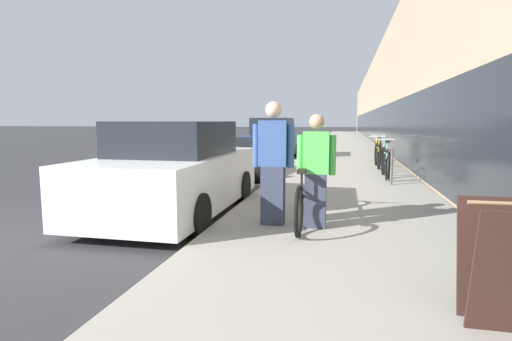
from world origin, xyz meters
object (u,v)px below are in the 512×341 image
tandem_bicycle (305,197)px  cruiser_bike_nearest (385,162)px  person_rider (316,171)px  parked_sedan_far (273,141)px  sandwich_board_sign (507,264)px  cruiser_bike_middle (378,155)px  cruiser_bike_farthest (379,150)px  parked_sedan_curbside (176,172)px  vintage_roadster_curbside (241,159)px  person_bystander (273,163)px  bike_rack_hoop (391,162)px

tandem_bicycle → cruiser_bike_nearest: bearing=72.5°
person_rider → parked_sedan_far: size_ratio=0.34×
cruiser_bike_nearest → sandwich_board_sign: cruiser_bike_nearest is taller
cruiser_bike_middle → cruiser_bike_farthest: (0.20, 2.20, -0.01)m
cruiser_bike_nearest → parked_sedan_curbside: parked_sedan_curbside is taller
cruiser_bike_nearest → person_rider: bearing=-104.9°
cruiser_bike_farthest → vintage_roadster_curbside: vintage_roadster_curbside is taller
cruiser_bike_middle → parked_sedan_curbside: size_ratio=0.46×
cruiser_bike_farthest → sandwich_board_sign: size_ratio=1.99×
sandwich_board_sign → parked_sedan_far: size_ratio=0.20×
sandwich_board_sign → vintage_roadster_curbside: bearing=116.6°
vintage_roadster_curbside → parked_sedan_far: 5.48m
person_bystander → cruiser_bike_middle: person_bystander is taller
bike_rack_hoop → tandem_bicycle: bearing=-111.6°
person_bystander → sandwich_board_sign: bearing=-49.4°
cruiser_bike_nearest → sandwich_board_sign: bearing=-89.3°
parked_sedan_curbside → parked_sedan_far: parked_sedan_far is taller
person_rider → cruiser_bike_farthest: person_rider is taller
person_bystander → bike_rack_hoop: (2.04, 4.30, -0.35)m
person_rider → cruiser_bike_farthest: 10.02m
cruiser_bike_nearest → cruiser_bike_farthest: 4.56m
parked_sedan_curbside → bike_rack_hoop: bearing=42.9°
cruiser_bike_farthest → vintage_roadster_curbside: bearing=-134.1°
person_rider → cruiser_bike_nearest: (1.42, 5.33, -0.37)m
parked_sedan_far → parked_sedan_curbside: bearing=-89.0°
tandem_bicycle → bike_rack_hoop: bearing=68.4°
bike_rack_hoop → parked_sedan_far: 7.85m
cruiser_bike_farthest → parked_sedan_far: size_ratio=0.40×
bike_rack_hoop → parked_sedan_curbside: (-3.83, -3.56, 0.09)m
person_bystander → sandwich_board_sign: size_ratio=1.91×
tandem_bicycle → cruiser_bike_middle: size_ratio=1.25×
parked_sedan_far → sandwich_board_sign: bearing=-73.2°
person_rider → parked_sedan_curbside: 2.52m
person_bystander → cruiser_bike_middle: (2.00, 7.64, -0.46)m
sandwich_board_sign → cruiser_bike_farthest: bearing=89.5°
bike_rack_hoop → cruiser_bike_farthest: size_ratio=0.47×
parked_sedan_far → bike_rack_hoop: bearing=-59.3°
cruiser_bike_farthest → parked_sedan_far: bearing=163.9°
sandwich_board_sign → parked_sedan_curbside: parked_sedan_curbside is taller
sandwich_board_sign → vintage_roadster_curbside: 8.98m
person_rider → person_bystander: (-0.60, 0.05, 0.09)m
person_rider → vintage_roadster_curbside: person_rider is taller
cruiser_bike_nearest → sandwich_board_sign: (0.09, -7.73, 0.04)m
cruiser_bike_middle → parked_sedan_curbside: (-3.80, -6.90, 0.20)m
person_bystander → sandwich_board_sign: (2.10, -2.45, -0.41)m
cruiser_bike_middle → parked_sedan_far: (-3.97, 3.41, 0.25)m
person_bystander → parked_sedan_curbside: 1.96m
bike_rack_hoop → vintage_roadster_curbside: bearing=162.2°
cruiser_bike_nearest → parked_sedan_curbside: bearing=-130.0°
person_rider → parked_sedan_curbside: person_rider is taller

